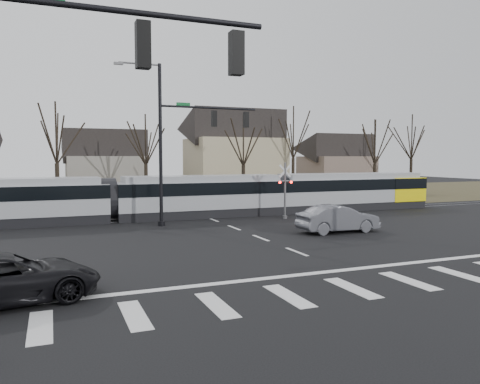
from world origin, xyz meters
name	(u,v)px	position (x,y,z in m)	size (l,w,h in m)	color
ground	(319,261)	(0.00, 0.00, 0.00)	(140.00, 140.00, 0.00)	black
grass_verge	(159,199)	(0.00, 32.00, 0.01)	(140.00, 28.00, 0.01)	#38331E
crosswalk	(381,284)	(0.00, -4.00, 0.01)	(27.00, 2.60, 0.01)	silver
stop_line	(344,270)	(0.00, -1.80, 0.01)	(28.00, 0.35, 0.01)	silver
lane_dashes	(205,216)	(0.00, 16.00, 0.01)	(0.18, 30.00, 0.01)	silver
rail_pair	(205,216)	(0.00, 15.80, 0.03)	(90.00, 1.52, 0.06)	#59595E
tram	(200,194)	(-0.33, 16.00, 1.65)	(40.05, 2.97, 3.04)	gray
sedan	(338,219)	(5.02, 6.13, 0.80)	(4.85, 1.74, 1.59)	#54555C
suv	(5,279)	(-11.79, -1.52, 0.76)	(5.86, 3.56, 1.52)	black
signal_pole_near_left	(50,94)	(-10.41, -6.00, 5.70)	(9.28, 0.44, 10.20)	black
signal_pole_far	(185,137)	(-2.41, 12.50, 5.70)	(9.28, 0.44, 10.20)	black
rail_crossing_signal	(285,192)	(5.00, 12.79, 1.89)	(1.08, 0.36, 4.00)	#59595B
tree_row	(192,151)	(2.00, 26.00, 5.00)	(59.20, 7.20, 10.00)	black
house_b	(105,161)	(-5.00, 36.00, 3.97)	(8.64, 7.56, 7.65)	slate
house_c	(234,150)	(9.00, 33.00, 5.23)	(10.80, 8.64, 10.10)	tan
house_d	(336,160)	(24.00, 35.00, 3.97)	(8.64, 7.56, 7.65)	brown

